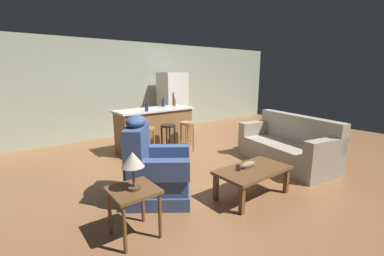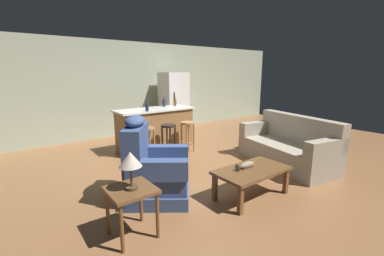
{
  "view_description": "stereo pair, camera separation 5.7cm",
  "coord_description": "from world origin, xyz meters",
  "px_view_note": "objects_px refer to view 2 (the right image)",
  "views": [
    {
      "loc": [
        -2.87,
        -3.78,
        1.77
      ],
      "look_at": [
        -0.02,
        -0.1,
        0.75
      ],
      "focal_mm": 24.0,
      "sensor_mm": 36.0,
      "label": 1
    },
    {
      "loc": [
        -2.83,
        -3.82,
        1.77
      ],
      "look_at": [
        -0.02,
        -0.1,
        0.75
      ],
      "focal_mm": 24.0,
      "sensor_mm": 36.0,
      "label": 2
    }
  ],
  "objects_px": {
    "bottle_tall_green": "(175,103)",
    "bottle_short_amber": "(147,107)",
    "refrigerator": "(174,103)",
    "bar_stool_right": "(188,131)",
    "bar_stool_middle": "(169,134)",
    "bottle_wine_dark": "(164,103)",
    "fish_figurine": "(245,165)",
    "table_lamp": "(130,161)",
    "couch": "(288,147)",
    "bar_stool_left": "(147,138)",
    "end_table": "(131,197)",
    "recliner_near_lamp": "(153,170)",
    "kitchen_island": "(155,129)",
    "coffee_table": "(252,173)"
  },
  "relations": [
    {
      "from": "fish_figurine",
      "to": "couch",
      "type": "bearing_deg",
      "value": 13.05
    },
    {
      "from": "bottle_wine_dark",
      "to": "bar_stool_right",
      "type": "bearing_deg",
      "value": -82.57
    },
    {
      "from": "refrigerator",
      "to": "bottle_short_amber",
      "type": "bearing_deg",
      "value": -138.01
    },
    {
      "from": "bar_stool_middle",
      "to": "bottle_wine_dark",
      "type": "xyz_separation_m",
      "value": [
        0.4,
        0.82,
        0.57
      ]
    },
    {
      "from": "bottle_tall_green",
      "to": "end_table",
      "type": "bearing_deg",
      "value": -130.62
    },
    {
      "from": "table_lamp",
      "to": "kitchen_island",
      "type": "height_order",
      "value": "table_lamp"
    },
    {
      "from": "bar_stool_left",
      "to": "bottle_wine_dark",
      "type": "relative_size",
      "value": 2.92
    },
    {
      "from": "couch",
      "to": "bar_stool_left",
      "type": "relative_size",
      "value": 2.98
    },
    {
      "from": "recliner_near_lamp",
      "to": "table_lamp",
      "type": "relative_size",
      "value": 2.93
    },
    {
      "from": "table_lamp",
      "to": "refrigerator",
      "type": "relative_size",
      "value": 0.23
    },
    {
      "from": "bar_stool_middle",
      "to": "bottle_short_amber",
      "type": "distance_m",
      "value": 0.74
    },
    {
      "from": "bar_stool_middle",
      "to": "bar_stool_left",
      "type": "bearing_deg",
      "value": 180.0
    },
    {
      "from": "end_table",
      "to": "bottle_tall_green",
      "type": "relative_size",
      "value": 2.49
    },
    {
      "from": "fish_figurine",
      "to": "recliner_near_lamp",
      "type": "height_order",
      "value": "recliner_near_lamp"
    },
    {
      "from": "bar_stool_right",
      "to": "coffee_table",
      "type": "bearing_deg",
      "value": -103.37
    },
    {
      "from": "coffee_table",
      "to": "bottle_short_amber",
      "type": "relative_size",
      "value": 4.7
    },
    {
      "from": "coffee_table",
      "to": "couch",
      "type": "xyz_separation_m",
      "value": [
        1.63,
        0.47,
        -0.02
      ]
    },
    {
      "from": "bar_stool_middle",
      "to": "bottle_tall_green",
      "type": "height_order",
      "value": "bottle_tall_green"
    },
    {
      "from": "kitchen_island",
      "to": "couch",
      "type": "bearing_deg",
      "value": -57.9
    },
    {
      "from": "table_lamp",
      "to": "bottle_wine_dark",
      "type": "xyz_separation_m",
      "value": [
        2.19,
        2.97,
        0.17
      ]
    },
    {
      "from": "coffee_table",
      "to": "bar_stool_left",
      "type": "height_order",
      "value": "bar_stool_left"
    },
    {
      "from": "kitchen_island",
      "to": "bar_stool_right",
      "type": "relative_size",
      "value": 2.65
    },
    {
      "from": "fish_figurine",
      "to": "bar_stool_middle",
      "type": "xyz_separation_m",
      "value": [
        0.1,
        2.23,
        0.01
      ]
    },
    {
      "from": "couch",
      "to": "end_table",
      "type": "bearing_deg",
      "value": 16.37
    },
    {
      "from": "kitchen_island",
      "to": "refrigerator",
      "type": "bearing_deg",
      "value": 42.76
    },
    {
      "from": "end_table",
      "to": "kitchen_island",
      "type": "xyz_separation_m",
      "value": [
        1.83,
        2.76,
        0.02
      ]
    },
    {
      "from": "recliner_near_lamp",
      "to": "bar_stool_right",
      "type": "xyz_separation_m",
      "value": [
        1.7,
        1.49,
        0.05
      ]
    },
    {
      "from": "fish_figurine",
      "to": "bottle_tall_green",
      "type": "height_order",
      "value": "bottle_tall_green"
    },
    {
      "from": "table_lamp",
      "to": "kitchen_island",
      "type": "relative_size",
      "value": 0.23
    },
    {
      "from": "table_lamp",
      "to": "bar_stool_left",
      "type": "distance_m",
      "value": 2.54
    },
    {
      "from": "refrigerator",
      "to": "table_lamp",
      "type": "bearing_deg",
      "value": -128.12
    },
    {
      "from": "couch",
      "to": "fish_figurine",
      "type": "bearing_deg",
      "value": 24.53
    },
    {
      "from": "recliner_near_lamp",
      "to": "bottle_wine_dark",
      "type": "xyz_separation_m",
      "value": [
        1.59,
        2.32,
        0.62
      ]
    },
    {
      "from": "table_lamp",
      "to": "bottle_wine_dark",
      "type": "height_order",
      "value": "bottle_wine_dark"
    },
    {
      "from": "bar_stool_middle",
      "to": "refrigerator",
      "type": "relative_size",
      "value": 0.39
    },
    {
      "from": "end_table",
      "to": "bar_stool_middle",
      "type": "xyz_separation_m",
      "value": [
        1.8,
        2.13,
        0.01
      ]
    },
    {
      "from": "bottle_tall_green",
      "to": "bottle_short_amber",
      "type": "height_order",
      "value": "bottle_short_amber"
    },
    {
      "from": "fish_figurine",
      "to": "bar_stool_right",
      "type": "distance_m",
      "value": 2.31
    },
    {
      "from": "couch",
      "to": "bottle_tall_green",
      "type": "xyz_separation_m",
      "value": [
        -0.92,
        2.58,
        0.69
      ]
    },
    {
      "from": "bar_stool_middle",
      "to": "refrigerator",
      "type": "distance_m",
      "value": 2.3
    },
    {
      "from": "refrigerator",
      "to": "bar_stool_right",
      "type": "bearing_deg",
      "value": -114.21
    },
    {
      "from": "bottle_tall_green",
      "to": "couch",
      "type": "bearing_deg",
      "value": -70.32
    },
    {
      "from": "couch",
      "to": "kitchen_island",
      "type": "xyz_separation_m",
      "value": [
        -1.55,
        2.47,
        0.14
      ]
    },
    {
      "from": "recliner_near_lamp",
      "to": "bottle_tall_green",
      "type": "relative_size",
      "value": 5.33
    },
    {
      "from": "bottle_tall_green",
      "to": "bar_stool_left",
      "type": "bearing_deg",
      "value": -147.83
    },
    {
      "from": "recliner_near_lamp",
      "to": "bottle_short_amber",
      "type": "xyz_separation_m",
      "value": [
        0.89,
        1.86,
        0.62
      ]
    },
    {
      "from": "bar_stool_left",
      "to": "bottle_wine_dark",
      "type": "distance_m",
      "value": 1.35
    },
    {
      "from": "bar_stool_right",
      "to": "bar_stool_left",
      "type": "bearing_deg",
      "value": 180.0
    },
    {
      "from": "bar_stool_right",
      "to": "bottle_tall_green",
      "type": "xyz_separation_m",
      "value": [
        0.16,
        0.73,
        0.56
      ]
    },
    {
      "from": "table_lamp",
      "to": "bar_stool_right",
      "type": "height_order",
      "value": "table_lamp"
    }
  ]
}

